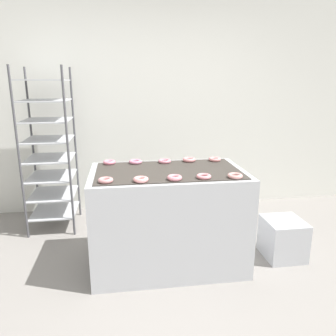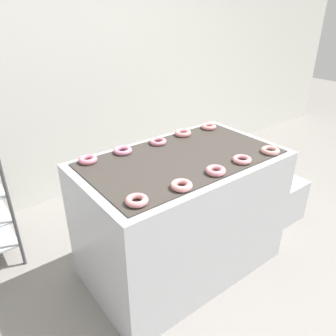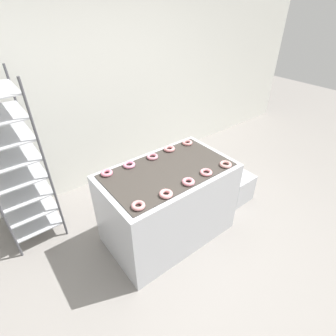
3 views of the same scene
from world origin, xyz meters
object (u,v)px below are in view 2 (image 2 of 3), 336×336
(fryer_machine, at_px, (181,215))
(donut_far_left, at_px, (123,150))
(donut_near_left, at_px, (181,185))
(donut_near_right, at_px, (242,160))
(donut_near_center, at_px, (216,171))
(donut_far_right, at_px, (183,133))
(glaze_bin, at_px, (278,198))
(donut_near_rightmost, at_px, (270,150))
(donut_near_leftmost, at_px, (137,200))
(donut_far_leftmost, at_px, (88,160))
(donut_far_center, at_px, (158,141))
(donut_far_rightmost, at_px, (209,127))

(fryer_machine, height_order, donut_far_left, donut_far_left)
(donut_near_left, xyz_separation_m, donut_near_right, (0.50, 0.02, -0.00))
(donut_near_center, xyz_separation_m, donut_far_right, (0.24, 0.58, -0.00))
(donut_far_right, bearing_deg, glaze_bin, -22.00)
(donut_near_rightmost, relative_size, donut_far_left, 1.00)
(donut_near_leftmost, xyz_separation_m, donut_far_leftmost, (0.01, 0.57, 0.00))
(donut_far_center, height_order, donut_far_right, donut_far_right)
(donut_near_rightmost, bearing_deg, donut_far_right, 113.06)
(glaze_bin, bearing_deg, fryer_machine, 177.34)
(donut_near_rightmost, relative_size, donut_far_right, 0.98)
(fryer_machine, relative_size, donut_far_right, 10.80)
(donut_near_left, distance_m, donut_far_right, 0.77)
(donut_near_right, height_order, donut_far_left, donut_far_left)
(glaze_bin, xyz_separation_m, donut_far_center, (-1.09, 0.32, 0.71))
(glaze_bin, height_order, donut_near_leftmost, donut_near_leftmost)
(glaze_bin, distance_m, donut_far_right, 1.16)
(donut_far_left, bearing_deg, donut_near_right, -47.84)
(donut_near_right, bearing_deg, donut_far_right, 89.95)
(glaze_bin, distance_m, donut_far_leftmost, 1.79)
(fryer_machine, height_order, donut_far_right, donut_far_right)
(fryer_machine, xyz_separation_m, donut_near_left, (-0.25, -0.29, 0.46))
(glaze_bin, bearing_deg, donut_far_leftmost, 167.71)
(donut_near_center, height_order, donut_near_rightmost, donut_near_center)
(donut_near_right, xyz_separation_m, donut_far_right, (0.00, 0.57, 0.00))
(donut_far_right, bearing_deg, fryer_machine, -130.16)
(fryer_machine, distance_m, donut_far_right, 0.60)
(donut_near_left, height_order, donut_far_left, donut_near_left)
(donut_far_center, relative_size, donut_far_right, 0.96)
(donut_near_leftmost, bearing_deg, donut_far_rightmost, 28.52)
(fryer_machine, bearing_deg, donut_far_center, 88.61)
(donut_far_center, bearing_deg, donut_near_center, -89.65)
(fryer_machine, height_order, donut_near_right, donut_near_right)
(donut_far_center, height_order, donut_far_rightmost, donut_far_rightmost)
(fryer_machine, bearing_deg, donut_far_leftmost, 149.55)
(donut_far_leftmost, bearing_deg, donut_near_left, -66.83)
(glaze_bin, relative_size, donut_near_right, 3.20)
(fryer_machine, relative_size, donut_far_leftmost, 11.65)
(donut_far_rightmost, bearing_deg, donut_far_center, -179.66)
(donut_near_left, bearing_deg, donut_near_right, 2.17)
(donut_near_rightmost, bearing_deg, donut_far_left, 142.47)
(glaze_bin, distance_m, donut_near_rightmost, 0.96)
(donut_near_center, bearing_deg, donut_near_rightmost, -1.42)
(donut_near_leftmost, height_order, donut_near_right, donut_near_leftmost)
(glaze_bin, xyz_separation_m, donut_near_rightmost, (-0.60, -0.25, 0.71))
(glaze_bin, distance_m, donut_near_right, 1.13)
(donut_near_leftmost, distance_m, donut_near_center, 0.53)
(glaze_bin, distance_m, donut_near_left, 1.54)
(glaze_bin, distance_m, donut_near_leftmost, 1.78)
(donut_near_right, bearing_deg, donut_near_rightmost, -4.75)
(donut_near_rightmost, height_order, donut_far_right, donut_far_right)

